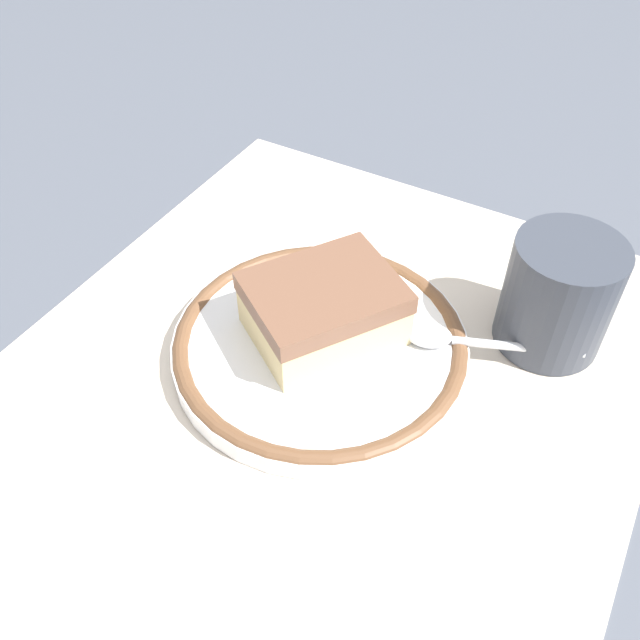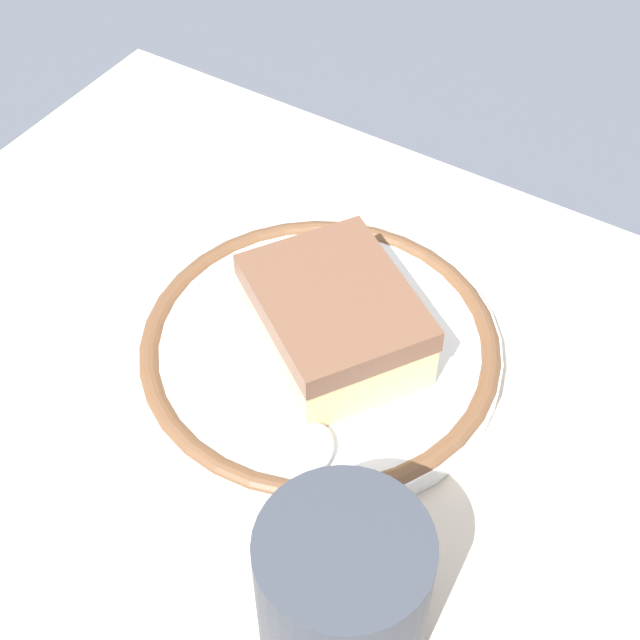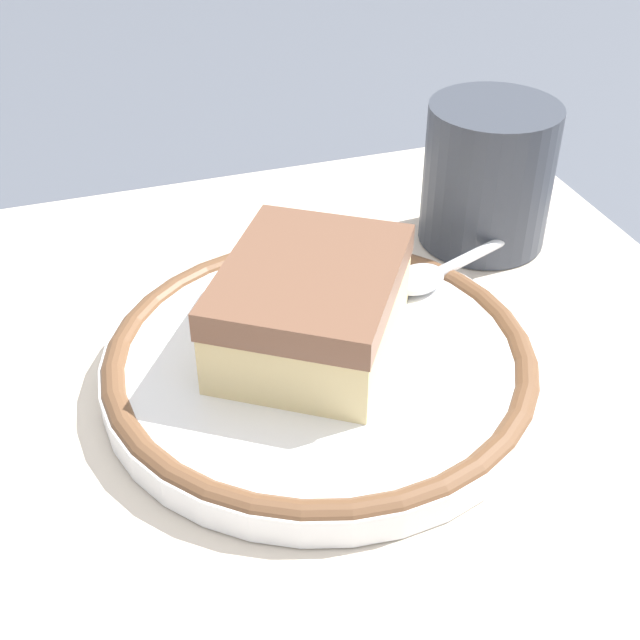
{
  "view_description": "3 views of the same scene",
  "coord_description": "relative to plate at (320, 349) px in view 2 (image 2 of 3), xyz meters",
  "views": [
    {
      "loc": [
        0.25,
        0.15,
        0.37
      ],
      "look_at": [
        -0.04,
        -0.01,
        0.04
      ],
      "focal_mm": 38.56,
      "sensor_mm": 36.0,
      "label": 1
    },
    {
      "loc": [
        -0.22,
        0.29,
        0.43
      ],
      "look_at": [
        -0.04,
        -0.01,
        0.04
      ],
      "focal_mm": 52.54,
      "sensor_mm": 36.0,
      "label": 2
    },
    {
      "loc": [
        0.27,
        -0.11,
        0.27
      ],
      "look_at": [
        -0.04,
        -0.01,
        0.04
      ],
      "focal_mm": 47.67,
      "sensor_mm": 36.0,
      "label": 3
    }
  ],
  "objects": [
    {
      "name": "ground_plane",
      "position": [
        0.04,
        0.01,
        -0.01
      ],
      "size": [
        2.4,
        2.4,
        0.0
      ],
      "primitive_type": "plane",
      "color": "#4C515B"
    },
    {
      "name": "placemat",
      "position": [
        0.04,
        0.01,
        -0.01
      ],
      "size": [
        0.54,
        0.43,
        0.0
      ],
      "primitive_type": "cube",
      "color": "beige",
      "rests_on": "ground_plane"
    },
    {
      "name": "plate",
      "position": [
        0.0,
        0.0,
        0.0
      ],
      "size": [
        0.21,
        0.21,
        0.02
      ],
      "color": "white",
      "rests_on": "placemat"
    },
    {
      "name": "cake_slice",
      "position": [
        -0.01,
        -0.0,
        0.03
      ],
      "size": [
        0.13,
        0.12,
        0.05
      ],
      "color": "beige",
      "rests_on": "plate"
    },
    {
      "name": "spoon",
      "position": [
        -0.04,
        0.08,
        0.01
      ],
      "size": [
        0.06,
        0.12,
        0.01
      ],
      "color": "silver",
      "rests_on": "plate"
    },
    {
      "name": "cup",
      "position": [
        -0.1,
        0.14,
        0.03
      ],
      "size": [
        0.08,
        0.08,
        0.09
      ],
      "color": "#383D47",
      "rests_on": "placemat"
    }
  ]
}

